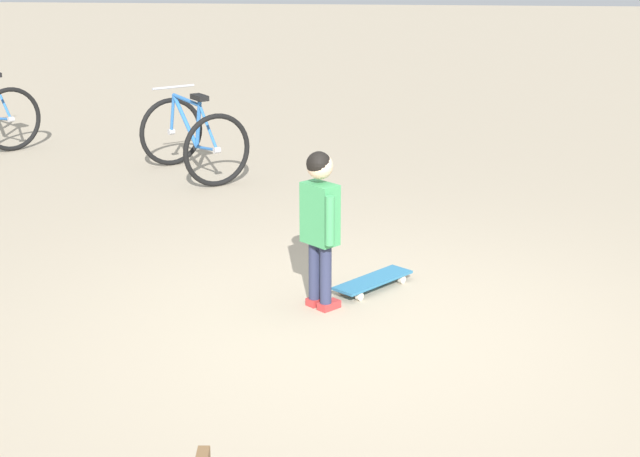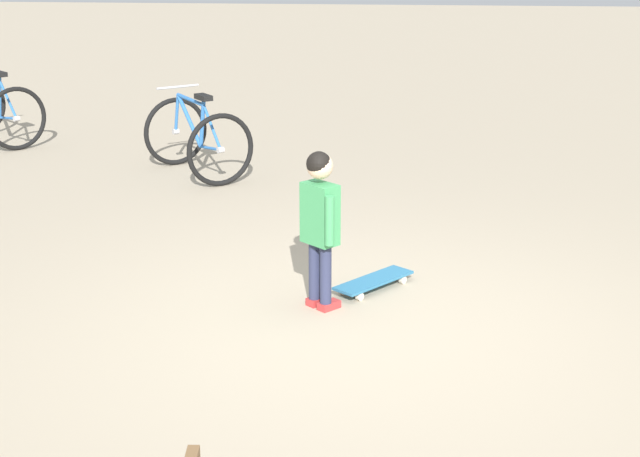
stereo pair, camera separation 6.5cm
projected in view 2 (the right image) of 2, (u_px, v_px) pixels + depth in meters
The scene contains 4 objects.
ground_plane at pixel (357, 331), 6.06m from camera, with size 50.00×50.00×0.00m, color tan.
child_person at pixel (320, 213), 6.23m from camera, with size 0.39×0.28×1.06m.
skateboard at pixel (374, 281), 6.74m from camera, with size 0.62×0.55×0.07m.
bicycle_mid at pixel (197, 138), 9.69m from camera, with size 1.28×1.22×0.85m.
Camera 2 is at (-5.58, -0.29, 2.44)m, focal length 54.52 mm.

